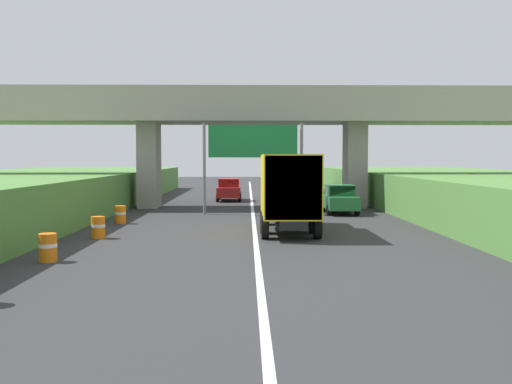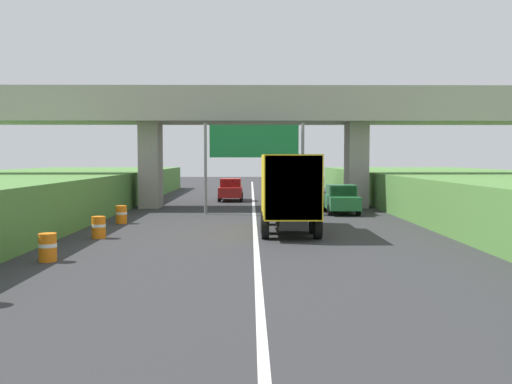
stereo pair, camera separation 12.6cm
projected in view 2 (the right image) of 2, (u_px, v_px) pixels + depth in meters
lane_centre_stripe at (254, 219)px, 31.16m from camera, size 0.20×98.91×0.01m
overpass_bridge at (254, 119)px, 38.16m from camera, size 40.00×4.80×7.83m
overhead_highway_sign at (254, 147)px, 33.57m from camera, size 5.88×0.18×5.33m
truck_white at (306, 173)px, 52.46m from camera, size 2.44×7.30×3.44m
truck_yellow at (288, 189)px, 25.58m from camera, size 2.44×7.30×3.44m
car_red at (231, 190)px, 44.41m from camera, size 1.86×4.10×1.72m
car_green at (341, 199)px, 34.09m from camera, size 1.86×4.10×1.72m
construction_barrel_2 at (48, 247)px, 18.27m from camera, size 0.57×0.57×0.90m
construction_barrel_3 at (99, 227)px, 23.59m from camera, size 0.57×0.57×0.90m
construction_barrel_4 at (121, 214)px, 28.91m from camera, size 0.57×0.57×0.90m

